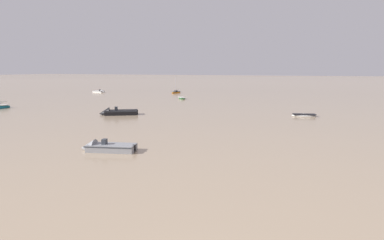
% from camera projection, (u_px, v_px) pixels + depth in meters
% --- Properties ---
extents(rowboat_moored_1, '(4.38, 2.32, 0.66)m').
position_uv_depth(rowboat_moored_1, '(304.00, 116.00, 56.67)').
color(rowboat_moored_1, white).
rests_on(rowboat_moored_1, ground).
extents(rowboat_moored_3, '(3.58, 4.08, 0.64)m').
position_uv_depth(rowboat_moored_3, '(182.00, 98.00, 89.91)').
color(rowboat_moored_3, '#23602D').
rests_on(rowboat_moored_3, ground).
extents(sailboat_moored_1, '(2.28, 4.99, 5.39)m').
position_uv_depth(sailboat_moored_1, '(176.00, 92.00, 110.96)').
color(sailboat_moored_1, orange).
rests_on(sailboat_moored_1, ground).
extents(motorboat_moored_1, '(5.08, 2.52, 1.67)m').
position_uv_depth(motorboat_moored_1, '(100.00, 92.00, 113.40)').
color(motorboat_moored_1, white).
rests_on(motorboat_moored_1, ground).
extents(motorboat_moored_2, '(5.90, 3.20, 1.92)m').
position_uv_depth(motorboat_moored_2, '(104.00, 148.00, 33.00)').
color(motorboat_moored_2, gray).
rests_on(motorboat_moored_2, ground).
extents(motorboat_moored_3, '(6.99, 5.35, 2.31)m').
position_uv_depth(motorboat_moored_3, '(115.00, 113.00, 58.79)').
color(motorboat_moored_3, black).
rests_on(motorboat_moored_3, ground).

